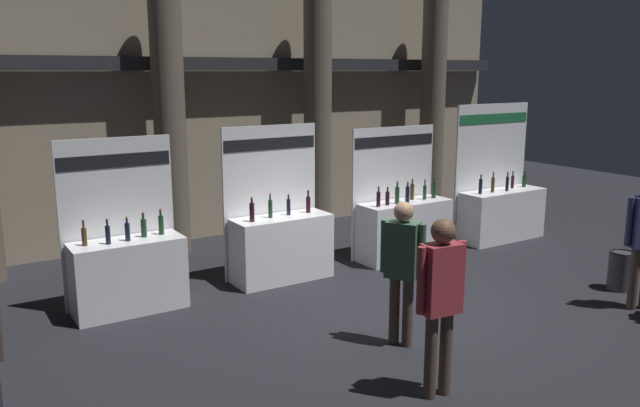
# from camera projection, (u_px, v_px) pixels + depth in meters

# --- Properties ---
(ground_plane) EXTENTS (26.31, 26.31, 0.00)m
(ground_plane) POSITION_uv_depth(u_px,v_px,m) (391.00, 308.00, 8.61)
(ground_plane) COLOR black
(hall_colonnade) EXTENTS (13.16, 1.19, 5.97)m
(hall_colonnade) POSITION_uv_depth(u_px,v_px,m) (234.00, 86.00, 11.99)
(hall_colonnade) COLOR gray
(hall_colonnade) RESTS_ON ground_plane
(exhibitor_booth_0) EXTENTS (1.53, 0.66, 2.30)m
(exhibitor_booth_0) POSITION_uv_depth(u_px,v_px,m) (127.00, 268.00, 8.45)
(exhibitor_booth_0) COLOR white
(exhibitor_booth_0) RESTS_ON ground_plane
(exhibitor_booth_1) EXTENTS (1.60, 0.66, 2.35)m
(exhibitor_booth_1) POSITION_uv_depth(u_px,v_px,m) (280.00, 241.00, 9.72)
(exhibitor_booth_1) COLOR white
(exhibitor_booth_1) RESTS_ON ground_plane
(exhibitor_booth_2) EXTENTS (1.73, 0.66, 2.23)m
(exhibitor_booth_2) POSITION_uv_depth(u_px,v_px,m) (403.00, 224.00, 10.83)
(exhibitor_booth_2) COLOR white
(exhibitor_booth_2) RESTS_ON ground_plane
(exhibitor_booth_3) EXTENTS (1.84, 0.66, 2.56)m
(exhibitor_booth_3) POSITION_uv_depth(u_px,v_px,m) (500.00, 208.00, 12.06)
(exhibitor_booth_3) COLOR white
(exhibitor_booth_3) RESTS_ON ground_plane
(trash_bin) EXTENTS (0.36, 0.36, 0.58)m
(trash_bin) POSITION_uv_depth(u_px,v_px,m) (621.00, 270.00, 9.30)
(trash_bin) COLOR #38383D
(trash_bin) RESTS_ON ground_plane
(visitor_0) EXTENTS (0.38, 0.48, 1.72)m
(visitor_0) POSITION_uv_depth(u_px,v_px,m) (402.00, 261.00, 7.27)
(visitor_0) COLOR #47382D
(visitor_0) RESTS_ON ground_plane
(visitor_2) EXTENTS (0.55, 0.26, 1.81)m
(visitor_2) POSITION_uv_depth(u_px,v_px,m) (441.00, 292.00, 6.08)
(visitor_2) COLOR #47382D
(visitor_2) RESTS_ON ground_plane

